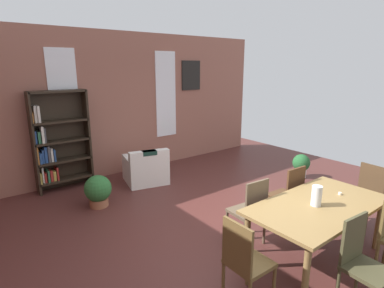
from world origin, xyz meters
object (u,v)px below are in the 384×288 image
at_px(dining_chair_far_right, 288,194).
at_px(bookshelf_tall, 57,142).
at_px(potted_plant_corner, 301,165).
at_px(armchair_white, 146,169).
at_px(dining_chair_head_right, 366,195).
at_px(dining_chair_head_left, 244,260).
at_px(dining_table, 319,209).
at_px(dining_chair_far_left, 250,209).
at_px(potted_plant_by_shelf, 98,190).
at_px(vase_on_table, 317,196).
at_px(dining_chair_near_left, 362,261).

relative_size(dining_chair_far_right, bookshelf_tall, 0.49).
height_order(dining_chair_far_right, potted_plant_corner, dining_chair_far_right).
bearing_deg(armchair_white, dining_chair_far_right, -74.80).
height_order(dining_chair_far_right, bookshelf_tall, bookshelf_tall).
bearing_deg(dining_chair_head_right, dining_chair_far_right, 140.95).
xyz_separation_m(dining_chair_head_left, bookshelf_tall, (-0.56, 4.34, 0.43)).
xyz_separation_m(dining_table, potted_plant_corner, (2.43, 1.80, -0.37)).
height_order(dining_chair_far_left, potted_plant_by_shelf, dining_chair_far_left).
xyz_separation_m(vase_on_table, dining_chair_head_left, (-1.23, 0.00, -0.35)).
distance_m(vase_on_table, dining_chair_far_right, 0.94).
distance_m(dining_chair_near_left, potted_plant_corner, 3.81).
height_order(dining_chair_far_right, potted_plant_by_shelf, dining_chair_far_right).
xyz_separation_m(dining_table, armchair_white, (-0.37, 3.62, -0.38)).
xyz_separation_m(vase_on_table, dining_chair_far_left, (-0.34, 0.72, -0.35)).
bearing_deg(potted_plant_corner, bookshelf_tall, 149.46).
distance_m(dining_chair_head_right, armchair_white, 4.00).
height_order(dining_table, dining_chair_near_left, dining_chair_near_left).
bearing_deg(potted_plant_corner, dining_chair_far_right, -151.71).
bearing_deg(dining_chair_far_left, potted_plant_corner, 20.77).
relative_size(dining_chair_head_left, dining_chair_far_right, 1.00).
xyz_separation_m(dining_table, potted_plant_by_shelf, (-1.59, 3.12, -0.37)).
xyz_separation_m(dining_chair_head_right, potted_plant_corner, (1.12, 1.81, -0.22)).
distance_m(dining_chair_far_right, bookshelf_tall, 4.31).
height_order(dining_chair_head_left, dining_chair_far_left, same).
xyz_separation_m(bookshelf_tall, potted_plant_corner, (4.30, -2.54, -0.65)).
bearing_deg(dining_chair_head_left, bookshelf_tall, 97.36).
bearing_deg(bookshelf_tall, armchair_white, -25.74).
bearing_deg(bookshelf_tall, dining_chair_near_left, -73.95).
bearing_deg(dining_chair_head_left, armchair_white, 75.45).
bearing_deg(dining_table, dining_chair_head_right, -0.31).
xyz_separation_m(dining_chair_near_left, potted_plant_corner, (2.85, 2.52, -0.22)).
height_order(dining_chair_head_right, bookshelf_tall, bookshelf_tall).
xyz_separation_m(dining_chair_head_right, potted_plant_by_shelf, (-2.90, 3.12, -0.22)).
xyz_separation_m(dining_table, dining_chair_near_left, (-0.42, -0.72, -0.15)).
height_order(vase_on_table, bookshelf_tall, bookshelf_tall).
height_order(vase_on_table, armchair_white, vase_on_table).
xyz_separation_m(dining_table, vase_on_table, (-0.08, 0.00, 0.20)).
distance_m(vase_on_table, dining_chair_near_left, 0.86).
bearing_deg(dining_chair_far_left, dining_chair_near_left, -89.53).
distance_m(dining_chair_far_left, bookshelf_tall, 3.92).
xyz_separation_m(dining_chair_near_left, potted_plant_by_shelf, (-1.18, 3.83, -0.22)).
bearing_deg(dining_chair_near_left, dining_chair_head_left, 141.25).
distance_m(vase_on_table, bookshelf_tall, 4.69).
relative_size(dining_chair_head_left, dining_chair_far_left, 1.00).
distance_m(dining_table, vase_on_table, 0.22).
bearing_deg(dining_chair_head_right, vase_on_table, 179.71).
height_order(dining_chair_near_left, potted_plant_corner, dining_chair_near_left).
xyz_separation_m(dining_chair_head_left, armchair_white, (0.94, 3.62, -0.23)).
distance_m(dining_chair_head_left, potted_plant_by_shelf, 3.14).
xyz_separation_m(dining_chair_head_right, dining_chair_far_left, (-1.74, 0.72, 0.00)).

